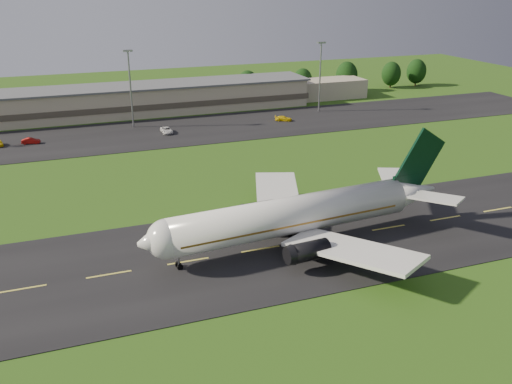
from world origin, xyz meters
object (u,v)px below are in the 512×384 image
object	(u,v)px
light_mast_centre	(130,80)
service_vehicle_d	(283,118)
airliner	(296,215)
terminal	(129,101)
service_vehicle_c	(167,130)
service_vehicle_b	(31,141)
light_mast_east	(320,68)

from	to	relation	value
light_mast_centre	service_vehicle_d	size ratio (longest dim) A/B	4.31
airliner	terminal	xyz separation A→B (m)	(-10.24, 96.11, -0.67)
airliner	service_vehicle_c	distance (m)	70.91
service_vehicle_b	service_vehicle_c	world-z (taller)	service_vehicle_c
service_vehicle_d	light_mast_centre	bearing A→B (deg)	105.34
airliner	service_vehicle_c	bearing A→B (deg)	88.89
terminal	service_vehicle_b	size ratio (longest dim) A/B	34.06
service_vehicle_c	service_vehicle_d	distance (m)	33.37
light_mast_east	service_vehicle_b	xyz separation A→B (m)	(-80.74, -7.73, -11.94)
light_mast_east	service_vehicle_d	size ratio (longest dim) A/B	4.31
light_mast_centre	service_vehicle_c	world-z (taller)	light_mast_centre
terminal	service_vehicle_d	distance (m)	45.75
airliner	service_vehicle_d	world-z (taller)	airliner
airliner	light_mast_centre	distance (m)	81.17
service_vehicle_b	airliner	bearing A→B (deg)	-141.88
airliner	light_mast_centre	xyz separation A→B (m)	(-11.64, 79.93, 8.08)
terminal	light_mast_centre	size ratio (longest dim) A/B	7.13
light_mast_east	service_vehicle_d	distance (m)	20.38
light_mast_east	service_vehicle_c	size ratio (longest dim) A/B	3.80
light_mast_centre	service_vehicle_b	bearing A→B (deg)	-163.28
terminal	service_vehicle_d	bearing A→B (deg)	-31.42
service_vehicle_c	service_vehicle_d	size ratio (longest dim) A/B	1.13
light_mast_centre	service_vehicle_c	distance (m)	16.63
airliner	service_vehicle_d	bearing A→B (deg)	63.50
airliner	service_vehicle_d	size ratio (longest dim) A/B	10.85
light_mast_east	service_vehicle_c	world-z (taller)	light_mast_east
service_vehicle_b	service_vehicle_d	distance (m)	66.09
light_mast_centre	airliner	bearing A→B (deg)	-81.71
terminal	service_vehicle_b	distance (m)	36.32
airliner	service_vehicle_d	xyz separation A→B (m)	(28.70, 72.32, -3.88)
airliner	service_vehicle_b	xyz separation A→B (m)	(-37.39, 72.20, -3.86)
service_vehicle_c	service_vehicle_d	bearing A→B (deg)	2.16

